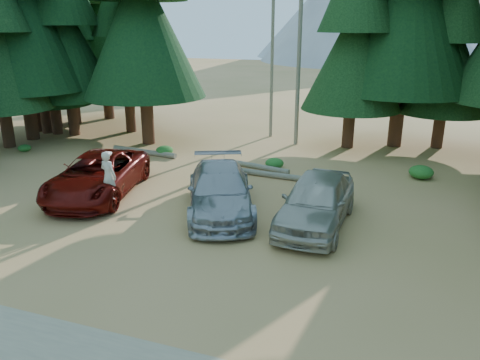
{
  "coord_description": "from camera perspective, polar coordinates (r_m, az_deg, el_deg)",
  "views": [
    {
      "loc": [
        6.74,
        -12.52,
        6.91
      ],
      "look_at": [
        1.14,
        3.41,
        1.25
      ],
      "focal_mm": 35.0,
      "sensor_mm": 36.0,
      "label": 1
    }
  ],
  "objects": [
    {
      "name": "shrub_far_right",
      "position": [
        23.49,
        21.22,
        0.91
      ],
      "size": [
        1.11,
        1.11,
        0.61
      ],
      "primitive_type": "ellipsoid",
      "color": "#1C5E20",
      "rests_on": "ground"
    },
    {
      "name": "snag_front",
      "position": [
        27.68,
        7.28,
        16.51
      ],
      "size": [
        0.24,
        0.24,
        12.0
      ],
      "primitive_type": "cylinder",
      "color": "#6C6456",
      "rests_on": "ground"
    },
    {
      "name": "silver_minivan_right",
      "position": [
        16.86,
        9.3,
        -2.51
      ],
      "size": [
        2.36,
        5.52,
        1.86
      ],
      "primitive_type": "imported",
      "rotation": [
        0.0,
        0.0,
        -0.03
      ],
      "color": "#B5AFA0",
      "rests_on": "ground"
    },
    {
      "name": "frisbee_player",
      "position": [
        18.45,
        -15.74,
        0.52
      ],
      "size": [
        0.79,
        0.61,
        1.93
      ],
      "rotation": [
        0.0,
        0.0,
        2.91
      ],
      "color": "beige",
      "rests_on": "ground"
    },
    {
      "name": "log_left",
      "position": [
        26.56,
        -11.61,
        3.39
      ],
      "size": [
        4.15,
        0.77,
        0.3
      ],
      "primitive_type": "cylinder",
      "rotation": [
        0.0,
        1.57,
        -0.12
      ],
      "color": "#6C6456",
      "rests_on": "ground"
    },
    {
      "name": "shrub_left",
      "position": [
        26.15,
        -9.19,
        3.57
      ],
      "size": [
        0.96,
        0.96,
        0.53
      ],
      "primitive_type": "ellipsoid",
      "color": "#1C5E20",
      "rests_on": "ground"
    },
    {
      "name": "shrub_far_left",
      "position": [
        25.7,
        -17.29,
        2.68
      ],
      "size": [
        0.93,
        0.93,
        0.51
      ],
      "primitive_type": "ellipsoid",
      "color": "#1C5E20",
      "rests_on": "ground"
    },
    {
      "name": "shrub_center_left",
      "position": [
        22.22,
        -1.34,
        1.19
      ],
      "size": [
        1.05,
        1.05,
        0.58
      ],
      "primitive_type": "ellipsoid",
      "color": "#1C5E20",
      "rests_on": "ground"
    },
    {
      "name": "shrub_edge_west",
      "position": [
        29.3,
        -24.79,
        3.56
      ],
      "size": [
        0.72,
        0.72,
        0.4
      ],
      "primitive_type": "ellipsoid",
      "color": "#1C5E20",
      "rests_on": "ground"
    },
    {
      "name": "silver_minivan_center",
      "position": [
        17.86,
        -2.44,
        -1.28
      ],
      "size": [
        4.58,
        6.4,
        1.72
      ],
      "primitive_type": "imported",
      "rotation": [
        0.0,
        0.0,
        0.41
      ],
      "color": "#A5A7AD",
      "rests_on": "ground"
    },
    {
      "name": "forest_belt_north",
      "position": [
        29.16,
        5.48,
        4.74
      ],
      "size": [
        36.0,
        7.0,
        22.0
      ],
      "primitive_type": null,
      "color": "black",
      "rests_on": "ground"
    },
    {
      "name": "snag_back",
      "position": [
        29.67,
        3.95,
        14.8
      ],
      "size": [
        0.2,
        0.2,
        10.0
      ],
      "primitive_type": "cylinder",
      "color": "#6C6456",
      "rests_on": "ground"
    },
    {
      "name": "log_mid",
      "position": [
        23.31,
        2.46,
        1.6
      ],
      "size": [
        3.18,
        1.01,
        0.26
      ],
      "primitive_type": "cylinder",
      "rotation": [
        0.0,
        1.57,
        -0.24
      ],
      "color": "#6C6456",
      "rests_on": "ground"
    },
    {
      "name": "ground",
      "position": [
        15.81,
        -8.09,
        -7.59
      ],
      "size": [
        160.0,
        160.0,
        0.0
      ],
      "primitive_type": "plane",
      "color": "#A48545",
      "rests_on": "ground"
    },
    {
      "name": "log_right",
      "position": [
        21.88,
        5.51,
        0.42
      ],
      "size": [
        4.37,
        0.66,
        0.28
      ],
      "primitive_type": "cylinder",
      "rotation": [
        0.0,
        1.57,
        -0.09
      ],
      "color": "#6C6456",
      "rests_on": "ground"
    },
    {
      "name": "shrub_right",
      "position": [
        21.09,
        10.7,
        -0.18
      ],
      "size": [
        0.95,
        0.95,
        0.52
      ],
      "primitive_type": "ellipsoid",
      "color": "#1C5E20",
      "rests_on": "ground"
    },
    {
      "name": "shrub_center_right",
      "position": [
        23.54,
        4.23,
        2.06
      ],
      "size": [
        0.93,
        0.93,
        0.51
      ],
      "primitive_type": "ellipsoid",
      "color": "#1C5E20",
      "rests_on": "ground"
    },
    {
      "name": "red_pickup",
      "position": [
        20.48,
        -16.97,
        0.55
      ],
      "size": [
        4.23,
        6.76,
        1.74
      ],
      "primitive_type": "imported",
      "rotation": [
        0.0,
        0.0,
        0.23
      ],
      "color": "#5F0C08",
      "rests_on": "ground"
    }
  ]
}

